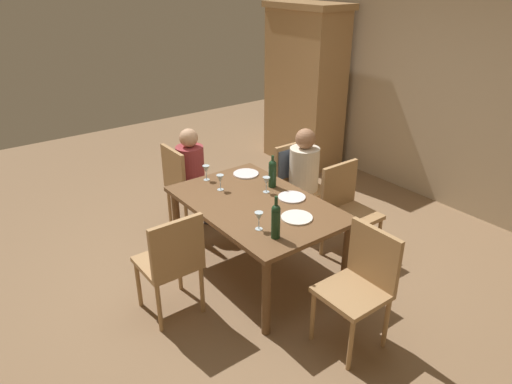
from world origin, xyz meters
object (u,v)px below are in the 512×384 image
wine_bottle_dark_red (272,173)px  dinner_plate_guest_left (246,174)px  chair_left_end (184,181)px  dinner_plate_host (292,197)px  dining_table (256,211)px  chair_near (172,259)px  person_man_bearded (306,174)px  wine_glass_near_right (206,170)px  wine_glass_centre (259,217)px  armoire_cabinet (305,86)px  chair_far_left (296,175)px  wine_glass_near_left (266,181)px  chair_right_end (361,280)px  dinner_plate_guest_right (297,217)px  chair_far_right (346,205)px  wine_bottle_tall_green (276,220)px  wine_glass_far (220,179)px  person_woman_host (193,170)px

wine_bottle_dark_red → dinner_plate_guest_left: bearing=-175.4°
chair_left_end → dinner_plate_host: 1.35m
dining_table → chair_near: chair_near is taller
person_man_bearded → wine_glass_near_right: size_ratio=7.61×
wine_glass_centre → dinner_plate_guest_left: size_ratio=0.59×
armoire_cabinet → chair_far_left: armoire_cabinet is taller
chair_far_left → dinner_plate_host: size_ratio=3.76×
person_man_bearded → wine_glass_near_left: person_man_bearded is taller
armoire_cabinet → wine_glass_near_left: bearing=-49.4°
chair_right_end → dinner_plate_host: (-1.03, 0.22, 0.20)m
chair_far_left → dinner_plate_guest_right: bearing=48.9°
chair_right_end → chair_left_end: bearing=4.3°
chair_right_end → wine_glass_near_right: chair_right_end is taller
dining_table → wine_bottle_dark_red: wine_bottle_dark_red is taller
armoire_cabinet → chair_right_end: bearing=-35.6°
chair_far_left → dinner_plate_host: 0.84m
dining_table → chair_far_right: (0.26, 0.88, -0.11)m
wine_bottle_tall_green → wine_glass_near_left: bearing=147.0°
chair_far_left → wine_glass_far: bearing=4.0°
chair_far_right → wine_bottle_tall_green: bearing=15.0°
person_woman_host → wine_glass_near_right: size_ratio=7.37×
wine_bottle_dark_red → dinner_plate_guest_right: 0.66m
person_man_bearded → dinner_plate_guest_left: 0.64m
armoire_cabinet → dinner_plate_host: (1.99, -1.94, -0.36)m
wine_glass_far → chair_right_end: bearing=7.2°
armoire_cabinet → dinner_plate_guest_right: (2.30, -2.16, -0.36)m
chair_far_right → wine_glass_centre: 1.19m
person_man_bearded → wine_bottle_tall_green: (0.88, -1.12, 0.22)m
wine_bottle_tall_green → wine_glass_near_right: wine_bottle_tall_green is taller
wine_glass_near_right → wine_glass_far: bearing=-3.1°
wine_bottle_dark_red → wine_glass_centre: bearing=-46.2°
chair_near → dinner_plate_guest_right: size_ratio=3.55×
chair_right_end → wine_glass_centre: size_ratio=6.17×
chair_far_right → wine_bottle_dark_red: wine_bottle_dark_red is taller
person_woman_host → dinner_plate_guest_left: (0.60, 0.26, 0.09)m
person_man_bearded → person_woman_host: bearing=-44.2°
dining_table → wine_glass_near_left: (-0.11, 0.20, 0.19)m
person_woman_host → wine_bottle_dark_red: (0.98, 0.29, 0.23)m
chair_left_end → chair_near: same height
person_woman_host → chair_left_end: bearing=-90.0°
chair_right_end → wine_glass_near_left: size_ratio=6.17×
chair_left_end → dinner_plate_guest_left: chair_left_end is taller
chair_far_right → chair_far_left: bearing=-90.0°
wine_glass_centre → wine_glass_near_left: bearing=137.1°
wine_glass_near_right → wine_bottle_dark_red: bearing=39.6°
chair_far_right → wine_glass_near_right: 1.38m
chair_left_end → wine_glass_far: bearing=-1.6°
dining_table → wine_glass_near_right: (-0.67, -0.09, 0.19)m
wine_bottle_tall_green → wine_glass_far: (-0.96, 0.13, -0.04)m
wine_glass_centre → wine_glass_near_right: bearing=171.0°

